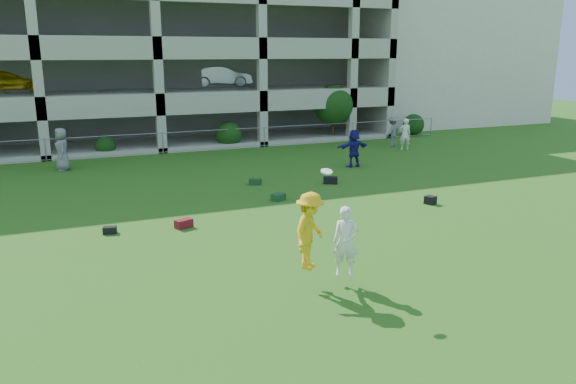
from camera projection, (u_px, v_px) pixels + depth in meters
name	position (u px, v px, depth m)	size (l,w,h in m)	color
ground	(303.00, 275.00, 14.21)	(100.00, 100.00, 0.00)	#235114
stucco_building	(418.00, 58.00, 46.67)	(16.00, 14.00, 10.00)	beige
bystander_c	(62.00, 149.00, 26.56)	(0.99, 0.64, 2.03)	slate
bystander_d	(354.00, 148.00, 27.42)	(1.71, 0.54, 1.84)	navy
bystander_e	(405.00, 134.00, 32.24)	(0.66, 0.43, 1.81)	white
bystander_f	(392.00, 131.00, 33.38)	(1.17, 0.67, 1.81)	slate
bag_red_a	(184.00, 224.00, 18.01)	(0.55, 0.30, 0.28)	#540E1A
bag_black_b	(110.00, 230.00, 17.45)	(0.40, 0.25, 0.22)	black
bag_green_c	(278.00, 197.00, 21.34)	(0.50, 0.35, 0.26)	#183B15
crate_d	(430.00, 200.00, 20.83)	(0.35, 0.35, 0.30)	black
bag_black_e	(330.00, 180.00, 24.05)	(0.60, 0.30, 0.30)	black
bag_green_g	(255.00, 182.00, 23.88)	(0.50, 0.30, 0.25)	#133312
frisbee_contest	(318.00, 233.00, 13.19)	(1.89, 1.31, 2.65)	#EEB115
parking_garage	(134.00, 44.00, 37.54)	(30.00, 14.00, 12.00)	#9E998C
fence	(163.00, 143.00, 31.07)	(36.06, 0.06, 1.20)	gray
shrub_row	(238.00, 121.00, 33.20)	(34.38, 2.52, 3.50)	#163D11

